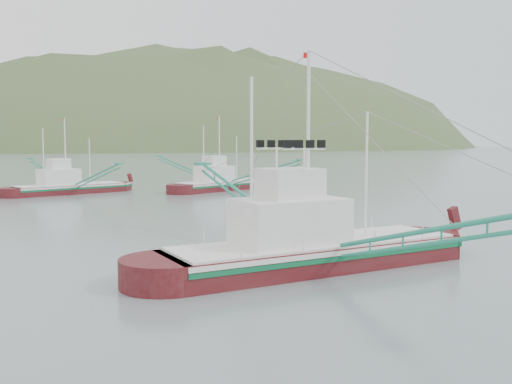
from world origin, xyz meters
TOP-DOWN VIEW (x-y plane):
  - ground at (0.00, 0.00)m, footprint 1200.00×1200.00m
  - main_boat at (-2.38, -2.50)m, footprint 16.61×29.33m
  - bg_boat_right at (18.19, 40.36)m, footprint 14.94×25.69m
  - bg_boat_far at (-0.20, 46.73)m, footprint 14.13×24.79m
  - headland_right at (240.00, 430.00)m, footprint 684.00×432.00m

SIDE VIEW (x-z plane):
  - ground at x=0.00m, z-range 0.00..0.00m
  - headland_right at x=240.00m, z-range -153.00..153.00m
  - bg_boat_far at x=-0.20m, z-range -3.46..6.63m
  - main_boat at x=-2.38m, z-range -4.15..7.75m
  - bg_boat_right at x=18.19m, z-range -3.35..7.23m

